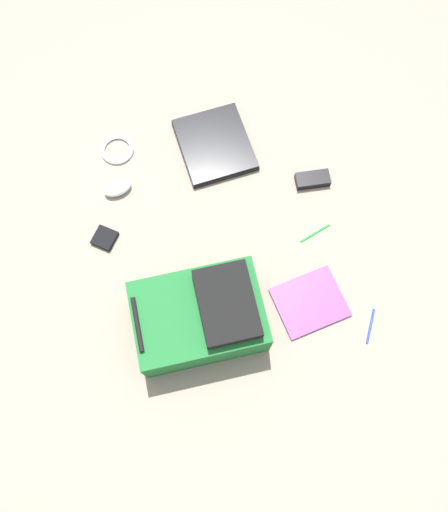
{
  "coord_description": "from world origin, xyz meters",
  "views": [
    {
      "loc": [
        -0.62,
        0.22,
        1.86
      ],
      "look_at": [
        -0.05,
        -0.05,
        0.02
      ],
      "focal_mm": 36.62,
      "sensor_mm": 36.0,
      "label": 1
    }
  ],
  "objects_px": {
    "pen_blue": "(315,233)",
    "laptop": "(215,145)",
    "book_blue": "(310,302)",
    "pen_black": "(371,326)",
    "earbud_pouch": "(105,238)",
    "computer_mouse": "(117,188)",
    "cable_coil": "(117,150)",
    "backpack": "(201,316)",
    "power_brick": "(313,180)"
  },
  "relations": [
    {
      "from": "book_blue",
      "to": "laptop",
      "type": "bearing_deg",
      "value": 3.39
    },
    {
      "from": "pen_blue",
      "to": "earbud_pouch",
      "type": "height_order",
      "value": "earbud_pouch"
    },
    {
      "from": "book_blue",
      "to": "power_brick",
      "type": "bearing_deg",
      "value": -29.08
    },
    {
      "from": "backpack",
      "to": "book_blue",
      "type": "bearing_deg",
      "value": -104.27
    },
    {
      "from": "computer_mouse",
      "to": "cable_coil",
      "type": "bearing_deg",
      "value": -21.06
    },
    {
      "from": "laptop",
      "to": "pen_blue",
      "type": "relative_size",
      "value": 2.6
    },
    {
      "from": "laptop",
      "to": "cable_coil",
      "type": "bearing_deg",
      "value": 67.89
    },
    {
      "from": "computer_mouse",
      "to": "earbud_pouch",
      "type": "height_order",
      "value": "computer_mouse"
    },
    {
      "from": "backpack",
      "to": "power_brick",
      "type": "distance_m",
      "value": 0.71
    },
    {
      "from": "computer_mouse",
      "to": "pen_black",
      "type": "bearing_deg",
      "value": -145.98
    },
    {
      "from": "pen_blue",
      "to": "pen_black",
      "type": "bearing_deg",
      "value": -178.43
    },
    {
      "from": "pen_blue",
      "to": "power_brick",
      "type": "bearing_deg",
      "value": -24.93
    },
    {
      "from": "power_brick",
      "to": "book_blue",
      "type": "bearing_deg",
      "value": 150.92
    },
    {
      "from": "laptop",
      "to": "backpack",
      "type": "bearing_deg",
      "value": 151.85
    },
    {
      "from": "computer_mouse",
      "to": "cable_coil",
      "type": "height_order",
      "value": "computer_mouse"
    },
    {
      "from": "pen_blue",
      "to": "laptop",
      "type": "bearing_deg",
      "value": 20.62
    },
    {
      "from": "cable_coil",
      "to": "pen_blue",
      "type": "relative_size",
      "value": 1.0
    },
    {
      "from": "backpack",
      "to": "pen_black",
      "type": "distance_m",
      "value": 0.61
    },
    {
      "from": "pen_black",
      "to": "earbud_pouch",
      "type": "relative_size",
      "value": 1.63
    },
    {
      "from": "pen_blue",
      "to": "book_blue",
      "type": "bearing_deg",
      "value": 147.57
    },
    {
      "from": "computer_mouse",
      "to": "cable_coil",
      "type": "distance_m",
      "value": 0.18
    },
    {
      "from": "power_brick",
      "to": "pen_black",
      "type": "height_order",
      "value": "power_brick"
    },
    {
      "from": "book_blue",
      "to": "earbud_pouch",
      "type": "distance_m",
      "value": 0.8
    },
    {
      "from": "pen_black",
      "to": "pen_blue",
      "type": "distance_m",
      "value": 0.4
    },
    {
      "from": "book_blue",
      "to": "power_brick",
      "type": "distance_m",
      "value": 0.49
    },
    {
      "from": "computer_mouse",
      "to": "pen_blue",
      "type": "height_order",
      "value": "computer_mouse"
    },
    {
      "from": "book_blue",
      "to": "cable_coil",
      "type": "height_order",
      "value": "cable_coil"
    },
    {
      "from": "earbud_pouch",
      "to": "computer_mouse",
      "type": "bearing_deg",
      "value": -35.0
    },
    {
      "from": "pen_black",
      "to": "earbud_pouch",
      "type": "distance_m",
      "value": 1.04
    },
    {
      "from": "backpack",
      "to": "power_brick",
      "type": "xyz_separation_m",
      "value": [
        0.33,
        -0.63,
        -0.08
      ]
    },
    {
      "from": "backpack",
      "to": "power_brick",
      "type": "relative_size",
      "value": 3.69
    },
    {
      "from": "cable_coil",
      "to": "pen_black",
      "type": "distance_m",
      "value": 1.2
    },
    {
      "from": "pen_blue",
      "to": "cable_coil",
      "type": "bearing_deg",
      "value": 40.35
    },
    {
      "from": "computer_mouse",
      "to": "backpack",
      "type": "bearing_deg",
      "value": -173.47
    },
    {
      "from": "laptop",
      "to": "pen_black",
      "type": "distance_m",
      "value": 0.93
    },
    {
      "from": "cable_coil",
      "to": "power_brick",
      "type": "distance_m",
      "value": 0.79
    },
    {
      "from": "book_blue",
      "to": "backpack",
      "type": "bearing_deg",
      "value": 75.73
    },
    {
      "from": "pen_blue",
      "to": "earbud_pouch",
      "type": "bearing_deg",
      "value": 66.74
    },
    {
      "from": "laptop",
      "to": "pen_blue",
      "type": "height_order",
      "value": "laptop"
    },
    {
      "from": "laptop",
      "to": "book_blue",
      "type": "relative_size",
      "value": 1.38
    },
    {
      "from": "laptop",
      "to": "book_blue",
      "type": "height_order",
      "value": "laptop"
    },
    {
      "from": "computer_mouse",
      "to": "pen_blue",
      "type": "distance_m",
      "value": 0.79
    },
    {
      "from": "computer_mouse",
      "to": "earbud_pouch",
      "type": "bearing_deg",
      "value": 143.81
    },
    {
      "from": "book_blue",
      "to": "pen_black",
      "type": "distance_m",
      "value": 0.23
    },
    {
      "from": "book_blue",
      "to": "pen_black",
      "type": "relative_size",
      "value": 1.91
    },
    {
      "from": "computer_mouse",
      "to": "earbud_pouch",
      "type": "relative_size",
      "value": 1.36
    },
    {
      "from": "backpack",
      "to": "pen_black",
      "type": "xyz_separation_m",
      "value": [
        -0.27,
        -0.54,
        -0.09
      ]
    },
    {
      "from": "laptop",
      "to": "pen_blue",
      "type": "bearing_deg",
      "value": -159.38
    },
    {
      "from": "laptop",
      "to": "book_blue",
      "type": "xyz_separation_m",
      "value": [
        -0.74,
        -0.04,
        -0.01
      ]
    },
    {
      "from": "laptop",
      "to": "power_brick",
      "type": "xyz_separation_m",
      "value": [
        -0.31,
        -0.28,
        0.0
      ]
    }
  ]
}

